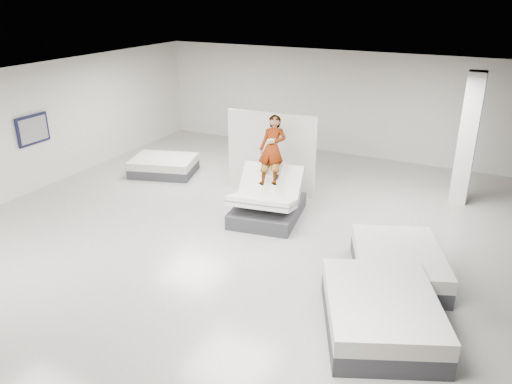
% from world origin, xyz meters
% --- Properties ---
extents(room, '(14.00, 14.04, 3.20)m').
position_xyz_m(room, '(0.00, 0.00, 1.60)').
color(room, '#A9A69F').
rests_on(room, ground).
extents(hero_bed, '(1.70, 2.09, 1.24)m').
position_xyz_m(hero_bed, '(0.18, 1.53, 0.38)').
color(hero_bed, '#38393E').
rests_on(hero_bed, floor).
extents(person, '(0.85, 1.67, 1.26)m').
position_xyz_m(person, '(0.13, 1.86, 1.23)').
color(person, slate).
rests_on(person, hero_bed).
extents(remote, '(0.07, 0.15, 0.08)m').
position_xyz_m(remote, '(0.40, 1.55, 1.03)').
color(remote, black).
rests_on(remote, person).
extents(divider_panel, '(2.30, 0.33, 2.09)m').
position_xyz_m(divider_panel, '(-0.43, 3.00, 1.05)').
color(divider_panel, silver).
rests_on(divider_panel, floor).
extents(flat_bed_right_far, '(2.14, 2.43, 0.55)m').
position_xyz_m(flat_bed_right_far, '(3.40, 0.31, 0.28)').
color(flat_bed_right_far, '#38393E').
rests_on(flat_bed_right_far, floor).
extents(flat_bed_right_near, '(2.39, 2.67, 0.60)m').
position_xyz_m(flat_bed_right_near, '(3.49, -1.36, 0.30)').
color(flat_bed_right_near, '#38393E').
rests_on(flat_bed_right_near, floor).
extents(flat_bed_left_far, '(2.02, 1.73, 0.47)m').
position_xyz_m(flat_bed_left_far, '(-3.72, 2.86, 0.24)').
color(flat_bed_left_far, '#38393E').
rests_on(flat_bed_left_far, floor).
extents(column, '(0.40, 0.40, 3.20)m').
position_xyz_m(column, '(4.00, 4.50, 1.60)').
color(column, white).
rests_on(column, floor).
extents(wall_poster, '(0.06, 0.95, 0.75)m').
position_xyz_m(wall_poster, '(-5.93, 0.50, 1.60)').
color(wall_poster, black).
rests_on(wall_poster, wall_left).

